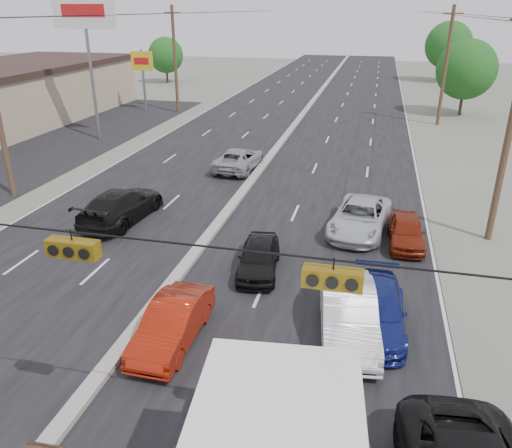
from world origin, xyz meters
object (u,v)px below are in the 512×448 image
object	(u,v)px
tree_right_mid	(466,70)
queue_car_b	(348,314)
pole_sign_far	(142,66)
tree_right_far	(449,45)
pole_sign_billboard	(85,20)
tree_left_far	(166,55)
oncoming_far	(239,159)
queue_car_e	(406,232)
utility_pole_left_c	(175,59)
utility_pole_right_b	(510,128)
queue_car_a	(259,257)
utility_pole_right_c	(446,66)
red_sedan	(172,324)
oncoming_near	(121,205)
queue_car_d	(376,310)
queue_car_c	(360,217)

from	to	relation	value
tree_right_mid	queue_car_b	world-z (taller)	tree_right_mid
pole_sign_far	tree_right_far	bearing A→B (deg)	43.15
pole_sign_billboard	tree_left_far	xyz separation A→B (m)	(-7.50, 32.00, -5.15)
oncoming_far	queue_car_b	bearing A→B (deg)	119.64
queue_car_e	pole_sign_billboard	bearing A→B (deg)	146.14
utility_pole_left_c	pole_sign_far	bearing A→B (deg)	-180.00
utility_pole_right_b	tree_left_far	distance (m)	56.72
tree_left_far	queue_car_e	bearing A→B (deg)	-56.52
tree_right_far	pole_sign_billboard	bearing A→B (deg)	-125.99
utility_pole_right_b	queue_car_a	distance (m)	11.86
utility_pole_right_c	tree_right_far	distance (m)	30.20
utility_pole_right_b	utility_pole_right_c	bearing A→B (deg)	90.00
utility_pole_right_c	red_sedan	world-z (taller)	utility_pole_right_c
oncoming_near	tree_left_far	bearing A→B (deg)	-65.60
pole_sign_billboard	queue_car_b	size ratio (longest dim) A/B	2.29
oncoming_near	oncoming_far	bearing A→B (deg)	-105.27
queue_car_a	oncoming_near	distance (m)	8.55
queue_car_b	oncoming_near	xyz separation A→B (m)	(-11.50, 6.99, 0.01)
tree_right_far	queue_car_d	xyz separation A→B (m)	(-8.43, -63.26, -4.30)
pole_sign_far	red_sedan	bearing A→B (deg)	-63.92
oncoming_far	oncoming_near	bearing A→B (deg)	74.04
utility_pole_right_b	pole_sign_far	xyz separation A→B (m)	(-28.50, 25.00, -0.70)
queue_car_b	queue_car_d	bearing A→B (deg)	29.17
oncoming_near	oncoming_far	size ratio (longest dim) A/B	1.10
oncoming_near	queue_car_d	bearing A→B (deg)	157.13
tree_left_far	oncoming_near	size ratio (longest dim) A/B	1.12
queue_car_b	utility_pole_left_c	bearing A→B (deg)	111.70
utility_pole_left_c	tree_right_mid	bearing A→B (deg)	10.30
pole_sign_billboard	tree_right_far	size ratio (longest dim) A/B	1.35
tree_right_mid	tree_left_far	bearing A→B (deg)	157.93
pole_sign_far	queue_car_b	distance (m)	40.97
tree_left_far	queue_car_a	distance (m)	56.41
utility_pole_right_c	queue_car_a	distance (m)	32.24
pole_sign_billboard	queue_car_b	xyz separation A→B (m)	(21.20, -21.91, -8.08)
tree_right_mid	oncoming_far	xyz separation A→B (m)	(-16.40, -22.35, -3.64)
tree_right_mid	oncoming_near	world-z (taller)	tree_right_mid
tree_left_far	oncoming_far	world-z (taller)	tree_left_far
pole_sign_far	red_sedan	distance (m)	39.76
red_sedan	queue_car_d	xyz separation A→B (m)	(6.17, 2.30, -0.02)
queue_car_e	oncoming_far	world-z (taller)	oncoming_far
red_sedan	queue_car_a	bearing A→B (deg)	73.21
tree_right_mid	red_sedan	bearing A→B (deg)	-108.54
tree_right_far	tree_left_far	bearing A→B (deg)	-165.26
utility_pole_left_c	oncoming_far	size ratio (longest dim) A/B	2.00
tree_right_far	queue_car_d	distance (m)	63.96
tree_left_far	queue_car_d	xyz separation A→B (m)	(29.57, -53.26, -3.05)
oncoming_far	queue_car_d	bearing A→B (deg)	123.00
queue_car_d	queue_car_a	bearing A→B (deg)	147.38
tree_left_far	queue_car_c	world-z (taller)	tree_left_far
queue_car_a	queue_car_c	distance (m)	6.16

